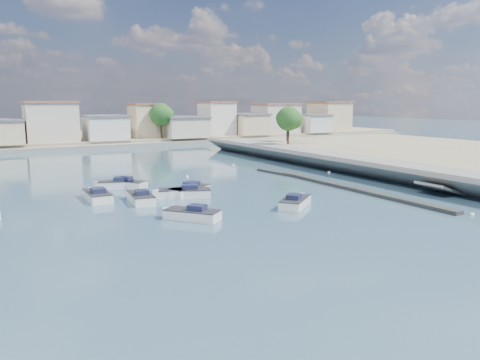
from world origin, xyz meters
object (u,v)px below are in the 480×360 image
at_px(motorboat_e, 97,196).
at_px(motorboat_f, 114,185).
at_px(motorboat_g, 131,185).
at_px(motorboat_a, 190,215).
at_px(motorboat_b, 140,198).
at_px(motorboat_h, 296,202).
at_px(motorboat_d, 187,191).
at_px(motorboat_c, 182,193).

xyz_separation_m(motorboat_e, motorboat_f, (3.02, 5.22, -0.00)).
bearing_deg(motorboat_f, motorboat_e, -120.06).
bearing_deg(motorboat_g, motorboat_e, -136.67).
bearing_deg(motorboat_g, motorboat_a, -89.32).
xyz_separation_m(motorboat_b, motorboat_h, (11.96, -8.99, 0.00)).
xyz_separation_m(motorboat_d, motorboat_g, (-4.01, 6.64, 0.00)).
height_order(motorboat_a, motorboat_f, same).
bearing_deg(motorboat_b, motorboat_g, 80.73).
distance_m(motorboat_f, motorboat_g, 1.85).
distance_m(motorboat_b, motorboat_c, 4.35).
height_order(motorboat_a, motorboat_c, same).
xyz_separation_m(motorboat_a, motorboat_f, (-1.86, 17.07, -0.00)).
relative_size(motorboat_d, motorboat_g, 1.31).
distance_m(motorboat_a, motorboat_g, 16.28).
bearing_deg(motorboat_b, motorboat_f, 93.08).
height_order(motorboat_d, motorboat_g, same).
relative_size(motorboat_f, motorboat_g, 1.08).
distance_m(motorboat_b, motorboat_g, 7.60).
bearing_deg(motorboat_e, motorboat_g, 43.33).
xyz_separation_m(motorboat_a, motorboat_h, (10.54, -0.21, -0.00)).
height_order(motorboat_g, motorboat_h, same).
bearing_deg(motorboat_f, motorboat_d, -52.61).
relative_size(motorboat_b, motorboat_e, 0.95).
height_order(motorboat_f, motorboat_g, same).
xyz_separation_m(motorboat_a, motorboat_b, (-1.42, 8.77, -0.00)).
bearing_deg(motorboat_c, motorboat_b, -178.77).
bearing_deg(motorboat_f, motorboat_g, -25.43).
bearing_deg(motorboat_c, motorboat_h, -50.02).
xyz_separation_m(motorboat_b, motorboat_c, (4.35, 0.09, 0.00)).
bearing_deg(motorboat_c, motorboat_g, 112.86).
bearing_deg(motorboat_c, motorboat_e, 159.13).
bearing_deg(motorboat_e, motorboat_c, -20.87).
relative_size(motorboat_c, motorboat_f, 1.31).
bearing_deg(motorboat_f, motorboat_h, -54.33).
height_order(motorboat_c, motorboat_g, same).
bearing_deg(motorboat_d, motorboat_c, -138.87).
bearing_deg(motorboat_a, motorboat_b, 99.18).
distance_m(motorboat_b, motorboat_d, 5.30).
bearing_deg(motorboat_d, motorboat_a, -111.60).
height_order(motorboat_e, motorboat_f, same).
bearing_deg(motorboat_g, motorboat_b, -99.27).
relative_size(motorboat_b, motorboat_d, 1.01).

